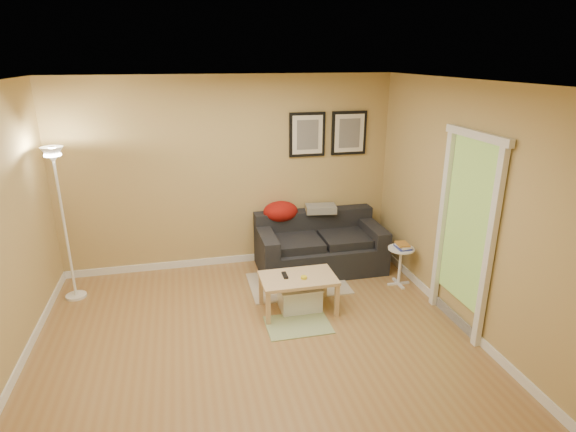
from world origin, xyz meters
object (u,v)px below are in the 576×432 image
at_px(sofa, 320,243).
at_px(book_stack, 403,246).
at_px(coffee_table, 298,293).
at_px(floor_lamp, 65,230).
at_px(storage_bin, 300,297).
at_px(side_table, 400,266).

relative_size(sofa, book_stack, 7.99).
xyz_separation_m(coffee_table, floor_lamp, (-2.59, 0.92, 0.67)).
xyz_separation_m(coffee_table, book_stack, (1.45, 0.32, 0.33)).
relative_size(coffee_table, book_stack, 4.03).
xyz_separation_m(sofa, floor_lamp, (-3.16, -0.11, 0.51)).
distance_m(sofa, book_stack, 1.14).
bearing_deg(coffee_table, floor_lamp, 173.00).
xyz_separation_m(storage_bin, floor_lamp, (-2.62, 0.90, 0.74)).
relative_size(storage_bin, book_stack, 2.26).
bearing_deg(side_table, floor_lamp, 171.58).
height_order(book_stack, floor_lamp, floor_lamp).
bearing_deg(storage_bin, side_table, 12.12).
relative_size(side_table, floor_lamp, 0.27).
bearing_deg(sofa, side_table, -39.23).
relative_size(sofa, storage_bin, 3.53).
height_order(coffee_table, book_stack, book_stack).
bearing_deg(storage_bin, sofa, 61.40).
bearing_deg(coffee_table, sofa, 73.33).
relative_size(storage_bin, side_table, 0.94).
bearing_deg(coffee_table, book_stack, 25.11).
height_order(sofa, coffee_table, sofa).
bearing_deg(book_stack, storage_bin, -152.28).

